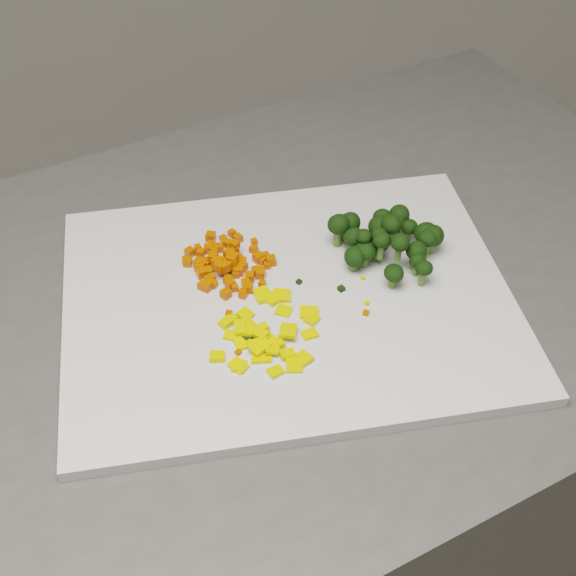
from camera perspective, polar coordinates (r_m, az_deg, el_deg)
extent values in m
cube|color=#4B4B48|center=(1.17, 1.53, -15.20)|extent=(1.02, 0.83, 0.90)
cube|color=silver|center=(0.78, 0.00, -0.84)|extent=(0.45, 0.36, 0.01)
cube|color=#CA4002|center=(0.79, -4.30, 0.61)|extent=(0.01, 0.01, 0.01)
cube|color=#CA4002|center=(0.83, -5.71, 2.79)|extent=(0.01, 0.01, 0.01)
cube|color=#CA4002|center=(0.80, -3.99, 2.28)|extent=(0.01, 0.01, 0.01)
cube|color=#CA4002|center=(0.80, -5.71, 1.15)|extent=(0.01, 0.01, 0.01)
cube|color=#CA4002|center=(0.78, -3.80, 0.01)|extent=(0.01, 0.01, 0.01)
cube|color=#CA4002|center=(0.78, -3.01, 0.33)|extent=(0.01, 0.01, 0.01)
cube|color=#CA4002|center=(0.84, -5.52, 3.65)|extent=(0.01, 0.01, 0.01)
cube|color=#CA4002|center=(0.83, -5.26, 2.87)|extent=(0.01, 0.01, 0.01)
cube|color=#CA4002|center=(0.79, -5.33, 0.27)|extent=(0.01, 0.01, 0.01)
cube|color=#CA4002|center=(0.83, -5.41, 3.05)|extent=(0.01, 0.01, 0.01)
cube|color=#CA4002|center=(0.77, -4.45, -0.42)|extent=(0.01, 0.01, 0.01)
cube|color=#CA4002|center=(0.80, -5.36, 2.17)|extent=(0.01, 0.01, 0.01)
cube|color=#CA4002|center=(0.80, -3.67, 1.27)|extent=(0.01, 0.01, 0.01)
cube|color=#CA4002|center=(0.80, -2.02, 1.19)|extent=(0.01, 0.01, 0.01)
cube|color=#CA4002|center=(0.80, -4.02, 2.34)|extent=(0.01, 0.01, 0.01)
cube|color=#CA4002|center=(0.79, -4.53, 1.52)|extent=(0.01, 0.01, 0.01)
cube|color=#CA4002|center=(0.80, -6.29, 1.45)|extent=(0.01, 0.01, 0.01)
cube|color=#CA4002|center=(0.82, -5.36, 2.31)|extent=(0.01, 0.01, 0.01)
cube|color=#CA4002|center=(0.80, -3.54, 1.22)|extent=(0.01, 0.01, 0.01)
cube|color=#CA4002|center=(0.81, -1.23, 1.96)|extent=(0.01, 0.01, 0.01)
cube|color=#CA4002|center=(0.78, -1.85, 0.31)|extent=(0.01, 0.01, 0.01)
cube|color=#CA4002|center=(0.81, -5.25, 2.57)|extent=(0.01, 0.01, 0.01)
cube|color=#CA4002|center=(0.81, -7.16, 1.85)|extent=(0.01, 0.01, 0.01)
cube|color=#CA4002|center=(0.83, -6.44, 2.88)|extent=(0.01, 0.01, 0.01)
cube|color=#CA4002|center=(0.80, -1.50, 1.62)|extent=(0.01, 0.01, 0.01)
cube|color=#CA4002|center=(0.82, -2.17, 2.36)|extent=(0.01, 0.01, 0.01)
cube|color=#CA4002|center=(0.83, -2.42, 3.32)|extent=(0.01, 0.01, 0.01)
cube|color=#CA4002|center=(0.83, -4.54, 3.28)|extent=(0.01, 0.01, 0.01)
cube|color=#CA4002|center=(0.80, -5.07, 1.81)|extent=(0.01, 0.01, 0.01)
cube|color=#CA4002|center=(0.79, -5.56, 0.41)|extent=(0.01, 0.01, 0.01)
cube|color=#CA4002|center=(0.80, -4.01, 2.02)|extent=(0.01, 0.01, 0.01)
cube|color=#CA4002|center=(0.80, -3.28, 1.52)|extent=(0.01, 0.01, 0.01)
cube|color=#CA4002|center=(0.82, -6.23, 2.48)|extent=(0.01, 0.01, 0.01)
cube|color=#CA4002|center=(0.77, -3.24, -0.38)|extent=(0.01, 0.01, 0.01)
cube|color=#CA4002|center=(0.81, -6.35, 1.78)|extent=(0.01, 0.01, 0.01)
cube|color=#CA4002|center=(0.78, -6.11, 0.16)|extent=(0.01, 0.01, 0.01)
cube|color=#CA4002|center=(0.81, -5.91, 1.69)|extent=(0.01, 0.01, 0.01)
cube|color=#CA4002|center=(0.81, -4.29, 2.49)|extent=(0.01, 0.01, 0.01)
cube|color=#CA4002|center=(0.80, -3.86, 2.16)|extent=(0.01, 0.01, 0.01)
cube|color=#CA4002|center=(0.81, -4.68, 1.82)|extent=(0.01, 0.01, 0.01)
cube|color=#CA4002|center=(0.81, -1.87, 1.96)|extent=(0.01, 0.01, 0.01)
cube|color=#CA4002|center=(0.80, -4.17, 2.12)|extent=(0.01, 0.01, 0.01)
cube|color=#CA4002|center=(0.81, -3.89, 1.61)|extent=(0.01, 0.01, 0.01)
cube|color=#CA4002|center=(0.84, -4.00, 3.89)|extent=(0.01, 0.01, 0.01)
cube|color=#CA4002|center=(0.78, -2.95, -0.01)|extent=(0.01, 0.01, 0.01)
cube|color=#CA4002|center=(0.80, -1.98, 1.22)|extent=(0.01, 0.01, 0.01)
cube|color=#CA4002|center=(0.80, -6.19, 1.03)|extent=(0.01, 0.01, 0.01)
cube|color=#CA4002|center=(0.81, -5.81, 1.76)|extent=(0.01, 0.01, 0.01)
cube|color=#CA4002|center=(0.79, -4.84, 1.52)|extent=(0.01, 0.01, 0.01)
cube|color=#CA4002|center=(0.78, -4.14, 0.30)|extent=(0.01, 0.01, 0.01)
cube|color=#CA4002|center=(0.81, -4.17, 2.45)|extent=(0.01, 0.01, 0.01)
cube|color=#CA4002|center=(0.81, -2.14, 2.15)|extent=(0.01, 0.01, 0.01)
cube|color=#CA4002|center=(0.80, -3.99, 1.79)|extent=(0.01, 0.01, 0.01)
cube|color=#CA4002|center=(0.77, -3.21, -0.50)|extent=(0.01, 0.01, 0.01)
cube|color=#CA4002|center=(0.79, -4.25, 0.56)|extent=(0.01, 0.01, 0.01)
cube|color=#CA4002|center=(0.79, -2.75, 0.79)|extent=(0.01, 0.01, 0.01)
cube|color=#CA4002|center=(0.80, -3.81, 2.15)|extent=(0.01, 0.01, 0.01)
cube|color=#CA4002|center=(0.80, -2.28, 1.22)|extent=(0.01, 0.01, 0.01)
cube|color=#CA4002|center=(0.81, -3.77, 2.75)|extent=(0.01, 0.01, 0.01)
cube|color=#CA4002|center=(0.79, -5.69, 0.50)|extent=(0.01, 0.01, 0.01)
cube|color=#CA4002|center=(0.81, -1.60, 2.30)|extent=(0.01, 0.01, 0.01)
cube|color=#CA4002|center=(0.84, -4.61, 3.51)|extent=(0.01, 0.01, 0.01)
cube|color=#CA4002|center=(0.82, -7.23, 2.00)|extent=(0.01, 0.01, 0.01)
cube|color=#CA4002|center=(0.84, -3.59, 3.54)|extent=(0.01, 0.01, 0.01)
cube|color=#CA4002|center=(0.81, -3.80, 3.07)|extent=(0.01, 0.01, 0.01)
cube|color=#CA4002|center=(0.78, -2.85, -0.01)|extent=(0.01, 0.01, 0.01)
cube|color=#CA4002|center=(0.83, -4.90, 2.87)|extent=(0.01, 0.01, 0.01)
cube|color=#CA4002|center=(0.79, -5.44, 0.71)|extent=(0.01, 0.01, 0.01)
cube|color=#CA4002|center=(0.78, -5.83, 0.12)|extent=(0.01, 0.01, 0.01)
cube|color=#CA4002|center=(0.82, -6.98, 2.55)|extent=(0.01, 0.01, 0.01)
cube|color=#CA4002|center=(0.80, -5.74, 1.18)|extent=(0.01, 0.01, 0.01)
cube|color=#CA4002|center=(0.81, -3.33, 1.86)|extent=(0.01, 0.01, 0.01)
cube|color=#CA4002|center=(0.82, -2.47, 2.78)|extent=(0.01, 0.01, 0.01)
cube|color=#CA4002|center=(0.81, -3.49, 2.00)|extent=(0.01, 0.01, 0.01)
cube|color=#CA4002|center=(0.83, -4.15, 3.12)|extent=(0.01, 0.01, 0.01)
cube|color=#CA4002|center=(0.79, -1.97, 1.01)|extent=(0.01, 0.01, 0.01)
cube|color=#CA4002|center=(0.79, -3.72, 0.97)|extent=(0.01, 0.01, 0.01)
cube|color=#CA4002|center=(0.81, -7.14, 1.74)|extent=(0.01, 0.01, 0.01)
cube|color=#CA4002|center=(0.81, -5.79, 1.80)|extent=(0.01, 0.01, 0.01)
cube|color=yellow|center=(0.72, 0.49, -5.12)|extent=(0.02, 0.02, 0.00)
cube|color=yellow|center=(0.74, -4.00, -3.40)|extent=(0.02, 0.02, 0.01)
cube|color=yellow|center=(0.73, -1.75, -4.11)|extent=(0.02, 0.02, 0.01)
cube|color=yellow|center=(0.71, -3.55, -5.54)|extent=(0.02, 0.02, 0.01)
cube|color=yellow|center=(0.74, -2.74, -3.03)|extent=(0.02, 0.01, 0.01)
cube|color=yellow|center=(0.75, 1.70, -2.26)|extent=(0.02, 0.02, 0.01)
cube|color=yellow|center=(0.77, -1.04, -0.72)|extent=(0.02, 0.02, 0.01)
cube|color=yellow|center=(0.72, -1.98, -4.18)|extent=(0.02, 0.02, 0.01)
cube|color=yellow|center=(0.76, -0.33, -1.62)|extent=(0.02, 0.02, 0.01)
cube|color=yellow|center=(0.76, -3.06, -1.91)|extent=(0.02, 0.02, 0.01)
cube|color=yellow|center=(0.72, 0.99, -5.08)|extent=(0.02, 0.02, 0.01)
cube|color=yellow|center=(0.72, -2.18, -4.01)|extent=(0.02, 0.01, 0.01)
cube|color=yellow|center=(0.71, -0.89, -5.96)|extent=(0.02, 0.02, 0.01)
cube|color=yellow|center=(0.73, -2.12, -3.19)|extent=(0.02, 0.02, 0.00)
cube|color=yellow|center=(0.71, -3.50, -5.57)|extent=(0.02, 0.02, 0.01)
cube|color=yellow|center=(0.74, -2.74, -2.75)|extent=(0.02, 0.02, 0.01)
cube|color=yellow|center=(0.72, -5.06, -4.87)|extent=(0.02, 0.01, 0.01)
cube|color=yellow|center=(0.77, -1.97, -0.58)|extent=(0.01, 0.02, 0.01)
cube|color=yellow|center=(0.74, -3.42, -2.81)|extent=(0.01, 0.02, 0.01)
cube|color=yellow|center=(0.78, -1.69, -0.35)|extent=(0.02, 0.02, 0.01)
cube|color=yellow|center=(0.73, -1.44, -3.74)|extent=(0.02, 0.02, 0.00)
cube|color=yellow|center=(0.72, -1.11, -4.38)|extent=(0.01, 0.01, 0.01)
cube|color=yellow|center=(0.77, -0.44, -0.55)|extent=(0.02, 0.02, 0.01)
cube|color=yellow|center=(0.73, -0.92, -4.05)|extent=(0.02, 0.01, 0.01)
cube|color=yellow|center=(0.73, -1.86, -3.32)|extent=(0.01, 0.01, 0.01)
cube|color=yellow|center=(0.74, -3.00, -2.96)|extent=(0.02, 0.02, 0.01)
cube|color=yellow|center=(0.73, -3.26, -3.70)|extent=(0.02, 0.02, 0.00)
cube|color=yellow|center=(0.72, -1.89, -5.03)|extent=(0.02, 0.01, 0.00)
cube|color=yellow|center=(0.74, 1.55, -3.29)|extent=(0.02, 0.01, 0.00)
cube|color=yellow|center=(0.73, 0.01, -3.05)|extent=(0.02, 0.02, 0.01)
cube|color=yellow|center=(0.75, -4.28, -2.37)|extent=(0.02, 0.02, 0.01)
cube|color=yellow|center=(0.76, 1.51, -1.76)|extent=(0.02, 0.02, 0.01)
cube|color=yellow|center=(0.72, -0.04, -4.73)|extent=(0.02, 0.01, 0.01)
cube|color=yellow|center=(0.74, -2.10, -2.95)|extent=(0.02, 0.02, 0.01)
cube|color=yellow|center=(0.71, 0.43, -5.55)|extent=(0.02, 0.02, 0.01)
cube|color=yellow|center=(0.73, -3.25, -3.86)|extent=(0.02, 0.02, 0.01)
cube|color=yellow|center=(0.80, 5.34, 0.70)|extent=(0.01, 0.01, 0.00)
cube|color=yellow|center=(0.80, -5.80, 0.87)|extent=(0.01, 0.01, 0.00)
cube|color=black|center=(0.79, 0.78, 0.45)|extent=(0.01, 0.01, 0.00)
cube|color=black|center=(0.78, 3.81, -0.04)|extent=(0.01, 0.01, 0.00)
cube|color=yellow|center=(0.82, -4.49, 2.17)|extent=(0.01, 0.01, 0.00)
cube|color=black|center=(0.80, -4.06, 1.05)|extent=(0.01, 0.01, 0.01)
cube|color=#CA4002|center=(0.76, 5.56, -1.77)|extent=(0.01, 0.01, 0.00)
cube|color=#CA4002|center=(0.79, -5.97, 0.21)|extent=(0.01, 0.01, 0.00)
cube|color=#CA4002|center=(0.72, -3.57, -4.59)|extent=(0.01, 0.01, 0.00)
cube|color=#CA4002|center=(0.76, -4.22, -1.82)|extent=(0.01, 0.01, 0.00)
cube|color=yellow|center=(0.77, 5.63, -1.08)|extent=(0.01, 0.01, 0.00)
cube|color=black|center=(0.73, -2.94, -3.57)|extent=(0.01, 0.01, 0.01)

